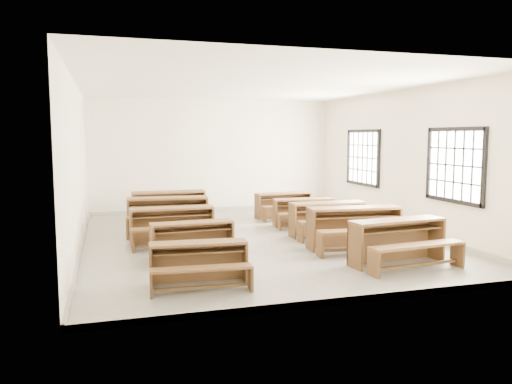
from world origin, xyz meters
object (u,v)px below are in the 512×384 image
object	(u,v)px
desk_set_3	(168,212)
desk_set_8	(304,210)
desk_set_9	(284,203)
desk_set_5	(399,239)
desk_set_4	(169,205)
desk_set_2	(172,223)
desk_set_1	(193,238)
desk_set_7	(328,217)
desk_set_6	(355,225)
desk_set_0	(199,260)

from	to	relation	value
desk_set_3	desk_set_8	world-z (taller)	desk_set_3
desk_set_9	desk_set_5	bearing A→B (deg)	-92.15
desk_set_4	desk_set_9	world-z (taller)	desk_set_4
desk_set_4	desk_set_3	bearing A→B (deg)	-99.74
desk_set_2	desk_set_4	distance (m)	2.47
desk_set_5	desk_set_9	size ratio (longest dim) A/B	1.15
desk_set_1	desk_set_4	world-z (taller)	desk_set_4
desk_set_3	desk_set_7	bearing A→B (deg)	-18.34
desk_set_6	desk_set_8	xyz separation A→B (m)	(0.01, 2.59, -0.09)
desk_set_5	desk_set_8	distance (m)	3.85
desk_set_0	desk_set_4	distance (m)	5.36
desk_set_6	desk_set_9	xyz separation A→B (m)	(-0.06, 3.85, -0.08)
desk_set_1	desk_set_5	xyz separation A→B (m)	(3.26, -1.40, 0.07)
desk_set_7	desk_set_3	bearing A→B (deg)	158.10
desk_set_0	desk_set_1	bearing A→B (deg)	87.93
desk_set_0	desk_set_4	world-z (taller)	desk_set_4
desk_set_4	desk_set_0	bearing A→B (deg)	-93.98
desk_set_9	desk_set_0	bearing A→B (deg)	-125.74
desk_set_2	desk_set_6	size ratio (longest dim) A/B	0.89
desk_set_8	desk_set_4	bearing A→B (deg)	163.19
desk_set_7	desk_set_9	xyz separation A→B (m)	(-0.09, 2.58, -0.04)
desk_set_3	desk_set_9	bearing A→B (deg)	25.14
desk_set_4	desk_set_8	distance (m)	3.34
desk_set_1	desk_set_9	world-z (taller)	desk_set_9
desk_set_1	desk_set_3	size ratio (longest dim) A/B	0.81
desk_set_3	desk_set_6	distance (m)	4.19
desk_set_7	desk_set_9	distance (m)	2.58
desk_set_0	desk_set_6	size ratio (longest dim) A/B	0.78
desk_set_3	desk_set_4	xyz separation A→B (m)	(0.17, 1.23, 0.00)
desk_set_0	desk_set_4	xyz separation A→B (m)	(0.22, 5.35, 0.10)
desk_set_7	desk_set_0	bearing A→B (deg)	-139.39
desk_set_0	desk_set_8	bearing A→B (deg)	55.26
desk_set_6	desk_set_8	bearing A→B (deg)	94.71
desk_set_1	desk_set_9	distance (m)	4.81
desk_set_3	desk_set_7	xyz separation A→B (m)	(3.27, -1.38, -0.03)
desk_set_0	desk_set_9	world-z (taller)	desk_set_9
desk_set_1	desk_set_9	bearing A→B (deg)	47.17
desk_set_1	desk_set_5	world-z (taller)	desk_set_5
desk_set_3	desk_set_8	bearing A→B (deg)	3.29
desk_set_1	desk_set_3	xyz separation A→B (m)	(-0.14, 2.52, 0.09)
desk_set_1	desk_set_2	xyz separation A→B (m)	(-0.19, 1.30, 0.05)
desk_set_2	desk_set_9	xyz separation A→B (m)	(3.24, 2.42, -0.04)
desk_set_2	desk_set_3	world-z (taller)	desk_set_3
desk_set_7	desk_set_5	bearing A→B (deg)	-86.26
desk_set_3	desk_set_5	distance (m)	5.18
desk_set_1	desk_set_0	bearing A→B (deg)	-99.95
desk_set_6	desk_set_9	world-z (taller)	desk_set_6
desk_set_0	desk_set_3	bearing A→B (deg)	93.77
desk_set_0	desk_set_5	bearing A→B (deg)	7.77
desk_set_2	desk_set_3	xyz separation A→B (m)	(0.06, 1.23, 0.03)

